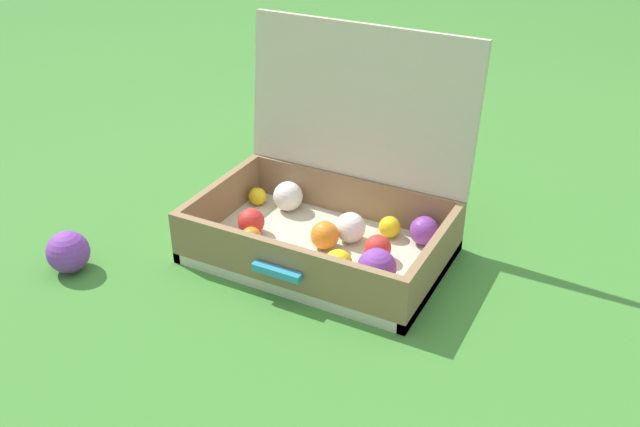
% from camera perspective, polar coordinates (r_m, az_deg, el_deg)
% --- Properties ---
extents(ground_plane, '(16.00, 16.00, 0.00)m').
position_cam_1_polar(ground_plane, '(1.64, -0.30, -3.06)').
color(ground_plane, '#3D7A2D').
extents(open_suitcase, '(0.56, 0.43, 0.48)m').
position_cam_1_polar(open_suitcase, '(1.61, 1.02, 0.59)').
color(open_suitcase, beige).
rests_on(open_suitcase, ground).
extents(stray_ball_on_grass, '(0.09, 0.09, 0.09)m').
position_cam_1_polar(stray_ball_on_grass, '(1.64, -19.56, -2.92)').
color(stray_ball_on_grass, purple).
rests_on(stray_ball_on_grass, ground).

